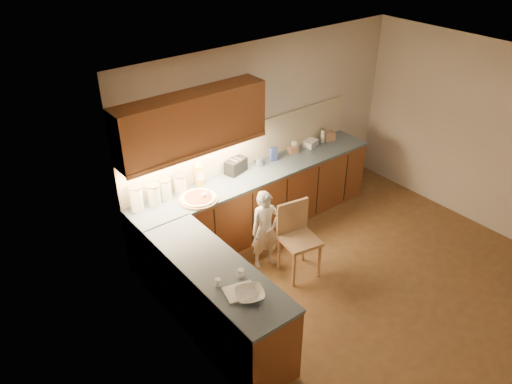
# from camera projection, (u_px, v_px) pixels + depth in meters

# --- Properties ---
(room) EXTENTS (4.54, 4.50, 2.62)m
(room) POSITION_uv_depth(u_px,v_px,m) (382.00, 160.00, 5.43)
(room) COLOR brown
(room) RESTS_ON ground
(l_counter) EXTENTS (3.77, 2.62, 0.92)m
(l_counter) POSITION_uv_depth(u_px,v_px,m) (246.00, 229.00, 6.41)
(l_counter) COLOR brown
(l_counter) RESTS_ON ground
(backsplash) EXTENTS (3.75, 0.02, 0.58)m
(backsplash) POSITION_uv_depth(u_px,v_px,m) (245.00, 146.00, 6.81)
(backsplash) COLOR beige
(backsplash) RESTS_ON l_counter
(upper_cabinets) EXTENTS (1.95, 0.36, 0.73)m
(upper_cabinets) POSITION_uv_depth(u_px,v_px,m) (192.00, 122.00, 5.90)
(upper_cabinets) COLOR brown
(upper_cabinets) RESTS_ON ground
(pizza_on_board) EXTENTS (0.49, 0.49, 0.20)m
(pizza_on_board) POSITION_uv_depth(u_px,v_px,m) (199.00, 198.00, 6.15)
(pizza_on_board) COLOR tan
(pizza_on_board) RESTS_ON l_counter
(child) EXTENTS (0.44, 0.35, 1.08)m
(child) POSITION_uv_depth(u_px,v_px,m) (265.00, 230.00, 6.27)
(child) COLOR silver
(child) RESTS_ON ground
(wooden_chair) EXTENTS (0.51, 0.51, 0.96)m
(wooden_chair) POSITION_uv_depth(u_px,v_px,m) (297.00, 234.00, 6.16)
(wooden_chair) COLOR tan
(wooden_chair) RESTS_ON ground
(mixing_bowl) EXTENTS (0.37, 0.37, 0.07)m
(mixing_bowl) POSITION_uv_depth(u_px,v_px,m) (249.00, 295.00, 4.67)
(mixing_bowl) COLOR white
(mixing_bowl) RESTS_ON l_counter
(canister_a) EXTENTS (0.17, 0.17, 0.33)m
(canister_a) POSITION_uv_depth(u_px,v_px,m) (136.00, 198.00, 5.88)
(canister_a) COLOR white
(canister_a) RESTS_ON l_counter
(canister_b) EXTENTS (0.16, 0.16, 0.28)m
(canister_b) POSITION_uv_depth(u_px,v_px,m) (154.00, 195.00, 5.99)
(canister_b) COLOR white
(canister_b) RESTS_ON l_counter
(canister_c) EXTENTS (0.15, 0.15, 0.28)m
(canister_c) POSITION_uv_depth(u_px,v_px,m) (165.00, 189.00, 6.10)
(canister_c) COLOR white
(canister_c) RESTS_ON l_counter
(canister_d) EXTENTS (0.16, 0.16, 0.26)m
(canister_d) POSITION_uv_depth(u_px,v_px,m) (180.00, 183.00, 6.24)
(canister_d) COLOR white
(canister_d) RESTS_ON l_counter
(oil_jug) EXTENTS (0.13, 0.11, 0.33)m
(oil_jug) POSITION_uv_depth(u_px,v_px,m) (199.00, 175.00, 6.40)
(oil_jug) COLOR gold
(oil_jug) RESTS_ON l_counter
(toaster) EXTENTS (0.34, 0.25, 0.20)m
(toaster) POSITION_uv_depth(u_px,v_px,m) (236.00, 166.00, 6.71)
(toaster) COLOR black
(toaster) RESTS_ON l_counter
(steel_pot) EXTENTS (0.15, 0.15, 0.11)m
(steel_pot) POSITION_uv_depth(u_px,v_px,m) (258.00, 161.00, 6.91)
(steel_pot) COLOR #B0B0B5
(steel_pot) RESTS_ON l_counter
(blue_box) EXTENTS (0.11, 0.09, 0.20)m
(blue_box) POSITION_uv_depth(u_px,v_px,m) (273.00, 154.00, 7.01)
(blue_box) COLOR #2D4189
(blue_box) RESTS_ON l_counter
(card_box_a) EXTENTS (0.16, 0.13, 0.10)m
(card_box_a) POSITION_uv_depth(u_px,v_px,m) (293.00, 150.00, 7.24)
(card_box_a) COLOR #A47958
(card_box_a) RESTS_ON l_counter
(white_bottle) EXTENTS (0.07, 0.07, 0.16)m
(white_bottle) POSITION_uv_depth(u_px,v_px,m) (294.00, 146.00, 7.26)
(white_bottle) COLOR silver
(white_bottle) RESTS_ON l_counter
(flat_pack) EXTENTS (0.26, 0.21, 0.09)m
(flat_pack) POSITION_uv_depth(u_px,v_px,m) (311.00, 143.00, 7.44)
(flat_pack) COLOR white
(flat_pack) RESTS_ON l_counter
(tall_jar) EXTENTS (0.07, 0.07, 0.21)m
(tall_jar) POSITION_uv_depth(u_px,v_px,m) (323.00, 136.00, 7.52)
(tall_jar) COLOR beige
(tall_jar) RESTS_ON l_counter
(card_box_b) EXTENTS (0.18, 0.15, 0.12)m
(card_box_b) POSITION_uv_depth(u_px,v_px,m) (329.00, 136.00, 7.61)
(card_box_b) COLOR #A7785A
(card_box_b) RESTS_ON l_counter
(dough_cloth) EXTENTS (0.35, 0.30, 0.02)m
(dough_cloth) POSITION_uv_depth(u_px,v_px,m) (241.00, 292.00, 4.73)
(dough_cloth) COLOR white
(dough_cloth) RESTS_ON l_counter
(spice_jar_a) EXTENTS (0.07, 0.07, 0.08)m
(spice_jar_a) POSITION_uv_depth(u_px,v_px,m) (218.00, 282.00, 4.81)
(spice_jar_a) COLOR white
(spice_jar_a) RESTS_ON l_counter
(spice_jar_b) EXTENTS (0.09, 0.09, 0.09)m
(spice_jar_b) POSITION_uv_depth(u_px,v_px,m) (241.00, 273.00, 4.91)
(spice_jar_b) COLOR silver
(spice_jar_b) RESTS_ON l_counter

